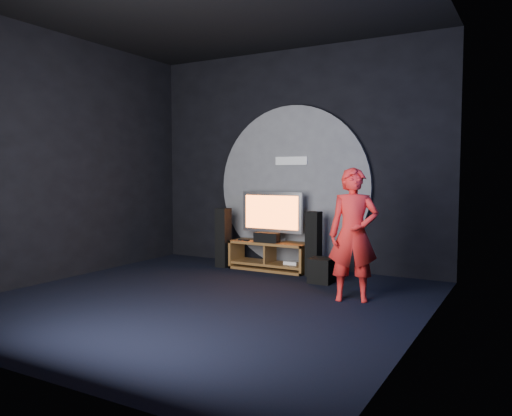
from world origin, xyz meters
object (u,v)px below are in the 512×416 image
at_px(subwoofer, 322,270).
at_px(tv, 272,214).
at_px(media_console, 270,258).
at_px(player, 353,235).
at_px(tower_speaker_left, 223,238).
at_px(tower_speaker_right, 314,244).

bearing_deg(subwoofer, tv, 153.18).
bearing_deg(media_console, player, -34.42).
bearing_deg(player, tv, 125.34).
height_order(tv, player, player).
height_order(tv, tower_speaker_left, tv).
height_order(media_console, subwoofer, media_console).
bearing_deg(player, tower_speaker_left, 138.67).
xyz_separation_m(tower_speaker_left, player, (2.53, -1.05, 0.32)).
height_order(tv, tower_speaker_right, tv).
height_order(media_console, tower_speaker_left, tower_speaker_left).
relative_size(media_console, tv, 1.23).
distance_m(tower_speaker_left, subwoofer, 1.89).
xyz_separation_m(media_console, subwoofer, (1.05, -0.47, -0.02)).
relative_size(tower_speaker_left, player, 0.60).
xyz_separation_m(subwoofer, player, (0.69, -0.72, 0.62)).
distance_m(media_console, tv, 0.68).
xyz_separation_m(tower_speaker_right, player, (0.97, -1.09, 0.32)).
height_order(tower_speaker_right, player, player).
bearing_deg(subwoofer, media_console, 156.00).
bearing_deg(player, media_console, 126.70).
distance_m(tv, player, 2.16).
distance_m(media_console, player, 2.19).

